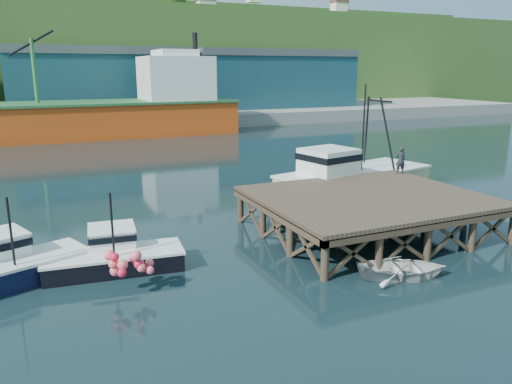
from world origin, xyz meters
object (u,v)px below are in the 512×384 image
trawler (352,176)px  dinghy (402,268)px  boat_black (114,254)px  dockworker (400,160)px  boat_navy (8,265)px

trawler → dinghy: 13.67m
boat_black → dockworker: dockworker is taller
trawler → dockworker: size_ratio=6.88×
boat_navy → boat_black: bearing=-25.1°
boat_navy → trawler: size_ratio=0.54×
dockworker → dinghy: bearing=72.5°
boat_black → dockworker: 19.60m
dinghy → trawler: bearing=-2.5°
trawler → dockworker: (1.96, -2.61, 1.40)m
dinghy → dockworker: size_ratio=2.16×
boat_black → dockworker: size_ratio=3.52×
boat_navy → dinghy: boat_navy is taller
boat_black → trawler: bearing=25.7°
dockworker → boat_navy: bearing=29.1°
trawler → boat_navy: bearing=-177.2°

